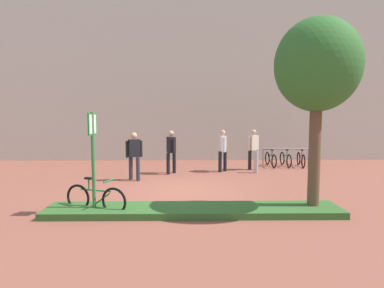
# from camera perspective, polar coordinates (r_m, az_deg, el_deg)

# --- Properties ---
(ground_plane) EXTENTS (60.00, 60.00, 0.00)m
(ground_plane) POSITION_cam_1_polar(r_m,az_deg,el_deg) (10.39, -1.84, -8.01)
(ground_plane) COLOR brown
(building_facade) EXTENTS (28.00, 1.20, 10.00)m
(building_facade) POSITION_cam_1_polar(r_m,az_deg,el_deg) (17.76, -1.46, 13.67)
(building_facade) COLOR beige
(building_facade) RESTS_ON ground
(planter_strip) EXTENTS (7.00, 1.10, 0.16)m
(planter_strip) POSITION_cam_1_polar(r_m,az_deg,el_deg) (8.06, 0.25, -11.31)
(planter_strip) COLOR #336028
(planter_strip) RESTS_ON ground
(tree_sidewalk) EXTENTS (2.00, 2.00, 4.62)m
(tree_sidewalk) POSITION_cam_1_polar(r_m,az_deg,el_deg) (8.51, 20.75, 12.30)
(tree_sidewalk) COLOR brown
(tree_sidewalk) RESTS_ON ground
(parking_sign_post) EXTENTS (0.11, 0.36, 2.41)m
(parking_sign_post) POSITION_cam_1_polar(r_m,az_deg,el_deg) (8.08, -16.69, -0.65)
(parking_sign_post) COLOR #2D7238
(parking_sign_post) RESTS_ON ground
(bike_at_sign) EXTENTS (1.59, 0.66, 0.86)m
(bike_at_sign) POSITION_cam_1_polar(r_m,az_deg,el_deg) (8.36, -16.23, -9.01)
(bike_at_sign) COLOR black
(bike_at_sign) RESTS_ON ground
(bike_rack_cluster) EXTENTS (2.11, 1.61, 0.83)m
(bike_rack_cluster) POSITION_cam_1_polar(r_m,az_deg,el_deg) (15.68, 15.80, -2.44)
(bike_rack_cluster) COLOR #99999E
(bike_rack_cluster) RESTS_ON ground
(bollard_steel) EXTENTS (0.16, 0.16, 0.90)m
(bollard_steel) POSITION_cam_1_polar(r_m,az_deg,el_deg) (13.63, 10.99, -3.03)
(bollard_steel) COLOR #ADADB2
(bollard_steel) RESTS_ON ground
(person_suited_navy) EXTENTS (0.39, 0.56, 1.72)m
(person_suited_navy) POSITION_cam_1_polar(r_m,az_deg,el_deg) (13.18, -3.60, -0.88)
(person_suited_navy) COLOR black
(person_suited_navy) RESTS_ON ground
(person_shirt_blue) EXTENTS (0.52, 0.43, 1.72)m
(person_shirt_blue) POSITION_cam_1_polar(r_m,az_deg,el_deg) (14.32, 10.50, -0.48)
(person_shirt_blue) COLOR black
(person_shirt_blue) RESTS_ON ground
(person_shirt_white) EXTENTS (0.37, 0.61, 1.72)m
(person_shirt_white) POSITION_cam_1_polar(r_m,az_deg,el_deg) (13.69, 5.30, -0.68)
(person_shirt_white) COLOR black
(person_shirt_white) RESTS_ON ground
(person_suited_dark) EXTENTS (0.57, 0.38, 1.72)m
(person_suited_dark) POSITION_cam_1_polar(r_m,az_deg,el_deg) (12.01, -9.91, -1.54)
(person_suited_dark) COLOR #2D2D38
(person_suited_dark) RESTS_ON ground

